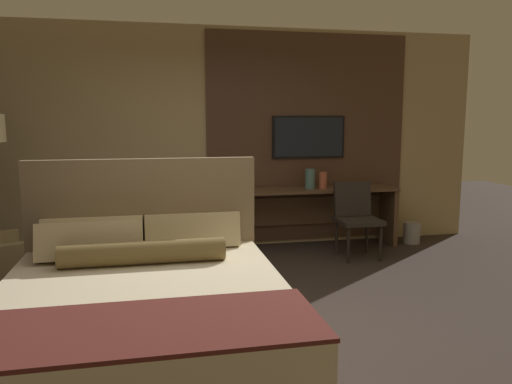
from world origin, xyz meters
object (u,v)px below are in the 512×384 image
object	(u,v)px
desk	(312,206)
book	(360,186)
vase_tall	(310,179)
vase_short	(323,180)
tv	(309,137)
waste_bin	(412,233)
bed	(144,316)
desk_chair	(356,212)

from	to	relation	value
desk	book	bearing A→B (deg)	-4.69
vase_tall	desk	bearing A→B (deg)	40.59
vase_short	tv	bearing A→B (deg)	113.55
book	waste_bin	distance (m)	0.98
vase_tall	vase_short	bearing A→B (deg)	-9.10
bed	vase_short	distance (m)	3.60
vase_tall	waste_bin	bearing A→B (deg)	-3.12
desk	desk_chair	size ratio (longest dim) A/B	2.42
tv	vase_tall	bearing A→B (deg)	-102.04
bed	desk	size ratio (longest dim) A/B	0.97
bed	waste_bin	distance (m)	4.43
bed	desk	distance (m)	3.56
tv	vase_tall	xyz separation A→B (m)	(-0.05, -0.24, -0.52)
vase_tall	vase_short	distance (m)	0.17
vase_tall	desk_chair	bearing A→B (deg)	-50.34
vase_tall	tv	bearing A→B (deg)	77.96
bed	desk	bearing A→B (deg)	53.59
tv	waste_bin	size ratio (longest dim) A/B	3.49
desk	waste_bin	xyz separation A→B (m)	(1.37, -0.12, -0.40)
desk_chair	vase_short	size ratio (longest dim) A/B	4.26
desk	tv	world-z (taller)	tv
desk	vase_short	distance (m)	0.37
bed	book	xyz separation A→B (m)	(2.74, 2.81, 0.42)
book	tv	bearing A→B (deg)	158.58
desk	book	distance (m)	0.68
tv	vase_short	world-z (taller)	tv
bed	vase_tall	xyz separation A→B (m)	(2.06, 2.82, 0.53)
vase_tall	book	bearing A→B (deg)	-0.67
desk	tv	bearing A→B (deg)	90.00
vase_short	book	xyz separation A→B (m)	(0.51, 0.02, -0.09)
tv	waste_bin	xyz separation A→B (m)	(1.37, -0.32, -1.28)
desk_chair	waste_bin	xyz separation A→B (m)	(1.00, 0.43, -0.40)
vase_tall	waste_bin	size ratio (longest dim) A/B	0.90
desk	desk_chair	bearing A→B (deg)	-56.16
desk_chair	vase_tall	world-z (taller)	vase_tall
bed	vase_short	size ratio (longest dim) A/B	10.02
bed	book	size ratio (longest dim) A/B	9.46
desk	vase_short	xyz separation A→B (m)	(0.12, -0.07, 0.34)
bed	vase_tall	size ratio (longest dim) A/B	8.39
desk_chair	book	distance (m)	0.61
bed	desk_chair	world-z (taller)	bed
tv	desk_chair	bearing A→B (deg)	-63.68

